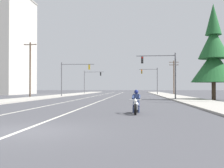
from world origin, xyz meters
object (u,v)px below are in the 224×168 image
object	(u,v)px
motorcycle_with_rider	(136,104)
utility_pole_left_near	(30,68)
traffic_signal_mid_right	(152,77)
utility_pole_right_far	(174,76)
conifer_tree_right_verge_near	(214,56)
traffic_signal_near_right	(164,69)
traffic_signal_mid_left	(90,78)
traffic_signal_near_left	(71,74)

from	to	relation	value
motorcycle_with_rider	utility_pole_left_near	bearing A→B (deg)	121.66
motorcycle_with_rider	traffic_signal_mid_right	bearing A→B (deg)	85.06
utility_pole_right_far	conifer_tree_right_verge_near	bearing A→B (deg)	-88.63
traffic_signal_near_right	utility_pole_left_near	xyz separation A→B (m)	(-22.27, 10.46, 0.94)
traffic_signal_near_right	utility_pole_left_near	bearing A→B (deg)	154.84
traffic_signal_mid_left	traffic_signal_near_right	bearing A→B (deg)	-66.03
utility_pole_right_far	traffic_signal_mid_right	bearing A→B (deg)	-144.36
motorcycle_with_rider	traffic_signal_near_left	size ratio (longest dim) A/B	0.35
motorcycle_with_rider	conifer_tree_right_verge_near	bearing A→B (deg)	62.34
traffic_signal_mid_left	conifer_tree_right_verge_near	distance (m)	41.75
utility_pole_left_near	utility_pole_right_far	world-z (taller)	utility_pole_left_near
traffic_signal_near_left	utility_pole_right_far	world-z (taller)	utility_pole_right_far
conifer_tree_right_verge_near	utility_pole_right_far	bearing A→B (deg)	91.37
utility_pole_left_near	conifer_tree_right_verge_near	size ratio (longest dim) A/B	0.77
traffic_signal_near_right	conifer_tree_right_verge_near	world-z (taller)	conifer_tree_right_verge_near
motorcycle_with_rider	traffic_signal_mid_left	distance (m)	56.09
traffic_signal_mid_left	utility_pole_right_far	bearing A→B (deg)	-14.06
traffic_signal_mid_left	utility_pole_left_near	distance (m)	25.61
traffic_signal_near_left	traffic_signal_mid_right	size ratio (longest dim) A/B	1.00
traffic_signal_mid_right	conifer_tree_right_verge_near	world-z (taller)	conifer_tree_right_verge_near
traffic_signal_mid_left	utility_pole_left_near	xyz separation A→B (m)	(-6.63, -24.72, 0.94)
traffic_signal_mid_left	utility_pole_left_near	world-z (taller)	utility_pole_left_near
motorcycle_with_rider	traffic_signal_near_right	world-z (taller)	traffic_signal_near_right
traffic_signal_mid_left	conifer_tree_right_verge_near	xyz separation A→B (m)	(21.94, -35.48, 1.61)
traffic_signal_near_left	utility_pole_right_far	distance (m)	27.53
traffic_signal_near_left	utility_pole_right_far	xyz separation A→B (m)	(20.77, 18.06, 0.30)
traffic_signal_near_right	conifer_tree_right_verge_near	size ratio (longest dim) A/B	0.50
motorcycle_with_rider	traffic_signal_mid_right	xyz separation A→B (m)	(3.93, 45.51, 3.47)
traffic_signal_near_right	traffic_signal_near_left	xyz separation A→B (m)	(-15.19, 11.81, 0.05)
utility_pole_left_near	conifer_tree_right_verge_near	world-z (taller)	conifer_tree_right_verge_near
motorcycle_with_rider	utility_pole_left_near	size ratio (longest dim) A/B	0.23
traffic_signal_near_left	traffic_signal_mid_right	bearing A→B (deg)	42.71
motorcycle_with_rider	conifer_tree_right_verge_near	size ratio (longest dim) A/B	0.18
traffic_signal_near_right	traffic_signal_near_left	distance (m)	19.24
motorcycle_with_rider	conifer_tree_right_verge_near	world-z (taller)	conifer_tree_right_verge_near
traffic_signal_mid_left	utility_pole_left_near	bearing A→B (deg)	-105.02
traffic_signal_mid_left	motorcycle_with_rider	bearing A→B (deg)	-77.76
traffic_signal_mid_right	utility_pole_right_far	xyz separation A→B (m)	(5.43, 3.89, 0.41)
motorcycle_with_rider	traffic_signal_near_left	xyz separation A→B (m)	(-11.41, 31.34, 3.58)
traffic_signal_mid_right	utility_pole_left_near	world-z (taller)	utility_pole_left_near
motorcycle_with_rider	traffic_signal_mid_left	size ratio (longest dim) A/B	0.35
motorcycle_with_rider	utility_pole_left_near	world-z (taller)	utility_pole_left_near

